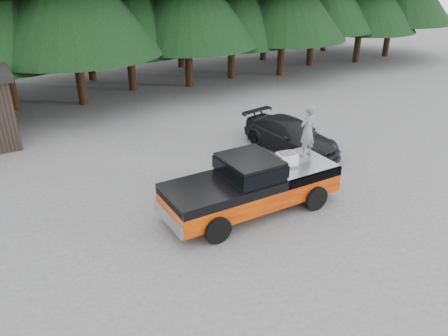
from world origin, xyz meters
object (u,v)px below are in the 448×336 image
man_on_bed (307,131)px  parked_car (291,136)px  pickup_truck (252,192)px  air_compressor (287,160)px

man_on_bed → parked_car: (1.86, 3.10, -1.58)m
pickup_truck → man_on_bed: size_ratio=3.26×
man_on_bed → parked_car: size_ratio=0.40×
pickup_truck → parked_car: size_ratio=1.29×
pickup_truck → parked_car: bearing=38.4°
man_on_bed → parked_car: bearing=-130.4°
pickup_truck → air_compressor: bearing=-2.1°
air_compressor → man_on_bed: bearing=27.2°
air_compressor → parked_car: bearing=60.3°
pickup_truck → parked_car: parked_car is taller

